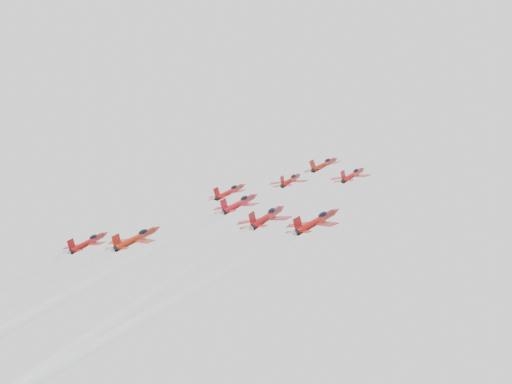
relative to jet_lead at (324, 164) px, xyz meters
The scene contains 7 objects.
jet_lead is the anchor object (origin of this frame).
jet_row2_left 23.22m from the jet_lead, 133.86° to the right, with size 9.68×12.82×6.72m.
jet_row2_center 13.75m from the jet_lead, 97.70° to the right, with size 8.80×11.65×6.11m.
jet_row2_right 22.29m from the jet_lead, 46.75° to the right, with size 8.59×11.38×5.96m.
jet_center 80.74m from the jet_lead, 93.31° to the right, with size 10.28×101.60×47.90m.
jet_rear_right 94.41m from the jet_lead, 83.28° to the right, with size 10.25×101.32×47.77m.
jet_rear_farright 98.30m from the jet_lead, 75.49° to the right, with size 9.39×92.84×43.77m.
Camera 1 is at (77.58, -115.42, 107.15)m, focal length 50.00 mm.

